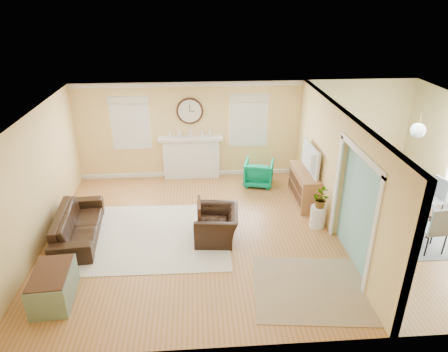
{
  "coord_description": "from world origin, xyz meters",
  "views": [
    {
      "loc": [
        -1.34,
        -7.18,
        4.71
      ],
      "look_at": [
        -0.8,
        0.3,
        1.2
      ],
      "focal_mm": 32.0,
      "sensor_mm": 36.0,
      "label": 1
    }
  ],
  "objects_px": {
    "green_chair": "(259,173)",
    "credenza": "(304,186)",
    "sofa": "(78,225)",
    "eames_chair": "(217,225)",
    "dining_table": "(399,208)"
  },
  "relations": [
    {
      "from": "eames_chair",
      "to": "credenza",
      "type": "xyz_separation_m",
      "value": [
        2.2,
        1.45,
        0.08
      ]
    },
    {
      "from": "sofa",
      "to": "green_chair",
      "type": "xyz_separation_m",
      "value": [
        4.11,
        2.21,
        0.03
      ]
    },
    {
      "from": "eames_chair",
      "to": "green_chair",
      "type": "bearing_deg",
      "value": 158.6
    },
    {
      "from": "credenza",
      "to": "dining_table",
      "type": "xyz_separation_m",
      "value": [
        1.9,
        -1.0,
        -0.11
      ]
    },
    {
      "from": "sofa",
      "to": "eames_chair",
      "type": "relative_size",
      "value": 2.09
    },
    {
      "from": "sofa",
      "to": "dining_table",
      "type": "relative_size",
      "value": 1.23
    },
    {
      "from": "sofa",
      "to": "credenza",
      "type": "height_order",
      "value": "credenza"
    },
    {
      "from": "credenza",
      "to": "dining_table",
      "type": "distance_m",
      "value": 2.15
    },
    {
      "from": "eames_chair",
      "to": "sofa",
      "type": "bearing_deg",
      "value": -89.41
    },
    {
      "from": "sofa",
      "to": "green_chair",
      "type": "bearing_deg",
      "value": -66.86
    },
    {
      "from": "eames_chair",
      "to": "credenza",
      "type": "relative_size",
      "value": 0.71
    },
    {
      "from": "green_chair",
      "to": "dining_table",
      "type": "relative_size",
      "value": 0.44
    },
    {
      "from": "green_chair",
      "to": "credenza",
      "type": "bearing_deg",
      "value": 147.66
    },
    {
      "from": "sofa",
      "to": "green_chair",
      "type": "height_order",
      "value": "green_chair"
    },
    {
      "from": "credenza",
      "to": "dining_table",
      "type": "bearing_deg",
      "value": -27.8
    }
  ]
}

